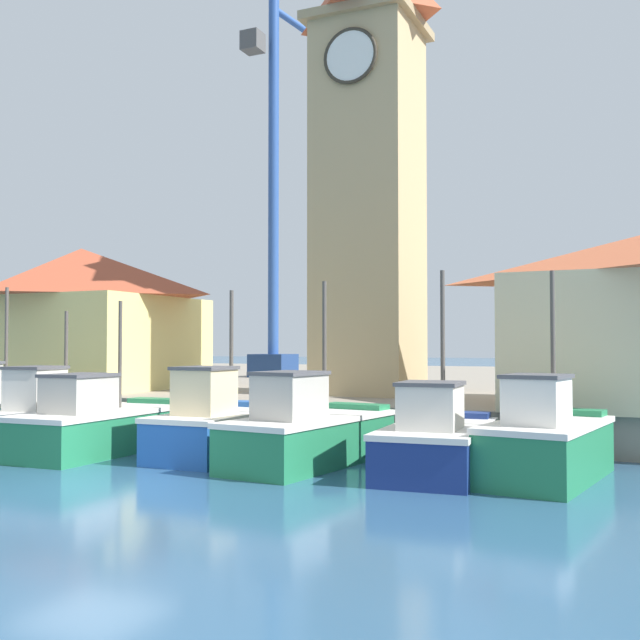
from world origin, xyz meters
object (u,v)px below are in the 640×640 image
Objects in this scene: fishing_boat_center at (309,433)px; fishing_boat_mid_right at (438,442)px; port_crane_near at (276,224)px; fishing_boat_left_inner at (101,425)px; fishing_boat_mid_left at (219,427)px; fishing_boat_left_outer at (51,419)px; fishing_boat_right_inner at (546,443)px; warehouse_left at (81,316)px; clock_tower at (369,150)px.

fishing_boat_mid_right is at bearing 1.17° from fishing_boat_center.
port_crane_near reaches higher than fishing_boat_mid_right.
fishing_boat_mid_left is at bearing 10.64° from fishing_boat_left_inner.
fishing_boat_mid_right reaches higher than fishing_boat_center.
fishing_boat_left_outer is 0.90× the size of fishing_boat_left_inner.
fishing_boat_center is at bearing -177.91° from fishing_boat_right_inner.
warehouse_left is 0.42× the size of port_crane_near.
fishing_boat_mid_left is 1.00× the size of fishing_boat_right_inner.
fishing_boat_center is at bearing -60.26° from port_crane_near.
fishing_boat_right_inner is (5.20, 0.19, 0.02)m from fishing_boat_center.
port_crane_near reaches higher than fishing_boat_left_outer.
fishing_boat_left_inner is at bearing -175.92° from fishing_boat_center.
fishing_boat_left_inner is 0.62× the size of warehouse_left.
warehouse_left reaches higher than fishing_boat_mid_right.
fishing_boat_left_inner is 5.65m from fishing_boat_center.
warehouse_left is 13.19m from port_crane_near.
fishing_boat_right_inner is at bearing -50.01° from clock_tower.
fishing_boat_left_outer is 13.51m from clock_tower.
fishing_boat_left_outer is 0.23× the size of port_crane_near.
fishing_boat_left_inner is at bearing -176.93° from fishing_boat_mid_right.
fishing_boat_mid_right is at bearing -53.93° from port_crane_near.
fishing_boat_mid_right is (10.77, -0.02, -0.04)m from fishing_boat_left_outer.
fishing_boat_right_inner reaches higher than fishing_boat_center.
fishing_boat_right_inner is (2.21, 0.13, 0.08)m from fishing_boat_mid_right.
fishing_boat_left_inner is (2.14, -0.48, -0.01)m from fishing_boat_left_outer.
fishing_boat_left_inner is at bearing -176.87° from fishing_boat_right_inner.
fishing_boat_mid_right is at bearing -0.10° from fishing_boat_left_outer.
fishing_boat_right_inner is (7.71, 0.01, 0.01)m from fishing_boat_mid_left.
fishing_boat_right_inner reaches higher than fishing_boat_left_outer.
warehouse_left reaches higher than fishing_boat_right_inner.
fishing_boat_left_outer is 1.05× the size of fishing_boat_mid_right.
clock_tower reaches higher than fishing_boat_left_inner.
fishing_boat_left_outer is 7.77m from fishing_boat_center.
clock_tower is at bearing 84.41° from fishing_boat_mid_left.
warehouse_left reaches higher than fishing_boat_left_inner.
warehouse_left is at bearing 127.71° from fishing_boat_left_outer.
fishing_boat_left_inner is at bearing -169.36° from fishing_boat_mid_left.
clock_tower is at bearing 101.45° from fishing_boat_center.
fishing_boat_mid_left is 0.25× the size of clock_tower.
fishing_boat_center is 0.60× the size of warehouse_left.
clock_tower is (6.07, 8.35, 8.72)m from fishing_boat_left_outer.
fishing_boat_mid_right reaches higher than fishing_boat_left_outer.
fishing_boat_left_outer is at bearing -179.51° from fishing_boat_right_inner.
fishing_boat_left_inner is 1.17× the size of fishing_boat_mid_right.
fishing_boat_right_inner is at bearing 2.09° from fishing_boat_center.
port_crane_near is at bearing 105.31° from fishing_boat_left_inner.
fishing_boat_center is (5.64, 0.40, 0.03)m from fishing_boat_left_inner.
fishing_boat_mid_right is at bearing -1.29° from fishing_boat_mid_left.
fishing_boat_center is at bearing -4.20° from fishing_boat_mid_left.
fishing_boat_left_inner is at bearing -45.07° from warehouse_left.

